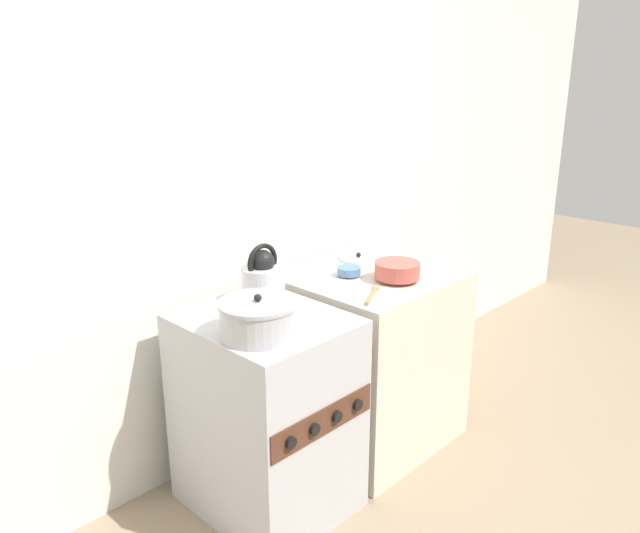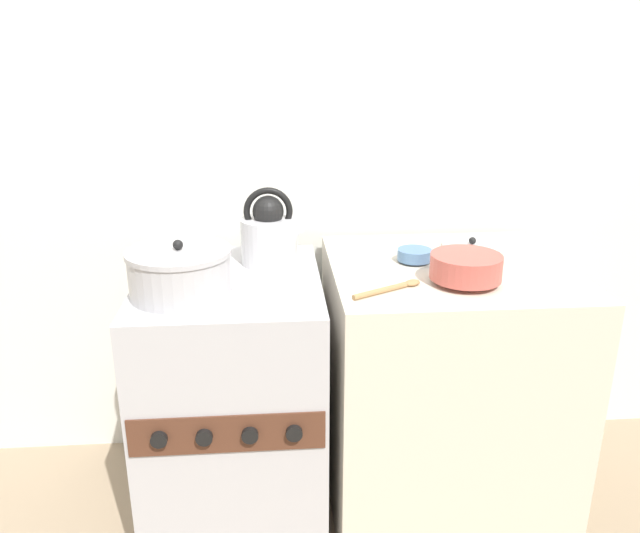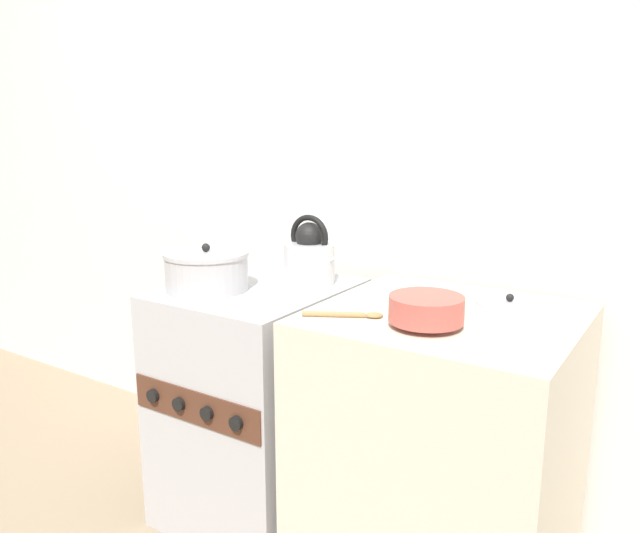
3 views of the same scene
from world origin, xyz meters
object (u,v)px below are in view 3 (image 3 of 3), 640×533
Objects in this scene: stove at (260,400)px; cooking_pot at (207,271)px; enamel_bowl at (426,309)px; small_ceramic_bowl at (421,296)px; kettle at (310,257)px; loose_pot_lid at (510,303)px.

stove is 2.92× the size of cooking_pot.
small_ceramic_bowl is (-0.10, 0.19, -0.02)m from enamel_bowl.
small_ceramic_bowl is at bearing 117.49° from enamel_bowl.
kettle is at bearing 46.12° from cooking_pot.
loose_pot_lid is (0.23, 0.14, -0.02)m from small_ceramic_bowl.
enamel_bowl is 1.88× the size of small_ceramic_bowl.
stove is 0.93m from loose_pot_lid.
cooking_pot is at bearing -165.01° from small_ceramic_bowl.
enamel_bowl is (0.67, -0.12, 0.48)m from stove.
enamel_bowl is at bearing -25.59° from kettle.
small_ceramic_bowl reaches higher than loose_pot_lid.
kettle is at bearing 48.83° from stove.
enamel_bowl is at bearing -62.51° from small_ceramic_bowl.
stove is at bearing 43.06° from cooking_pot.
small_ceramic_bowl is 0.27m from loose_pot_lid.
enamel_bowl reaches higher than small_ceramic_bowl.
enamel_bowl reaches higher than stove.
loose_pot_lid is at bearing 69.11° from enamel_bowl.
stove is at bearing -165.19° from loose_pot_lid.
enamel_bowl is 0.36m from loose_pot_lid.
small_ceramic_bowl is 0.53× the size of loose_pot_lid.
small_ceramic_bowl is (0.57, 0.07, 0.45)m from stove.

